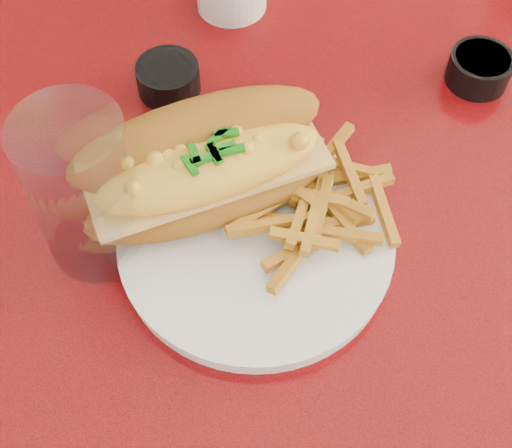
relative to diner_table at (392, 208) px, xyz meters
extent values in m
plane|color=beige|center=(0.00, 0.00, -0.61)|extent=(8.00, 8.00, 0.00)
cube|color=red|center=(0.00, 0.00, 0.14)|extent=(1.20, 0.80, 0.04)
cylinder|color=silver|center=(0.00, 0.00, -0.24)|extent=(0.09, 0.09, 0.72)
cylinder|color=silver|center=(0.00, 0.00, -0.59)|extent=(0.52, 0.52, 0.03)
cube|color=#9F0A10|center=(0.00, 0.78, -0.38)|extent=(1.20, 0.50, 0.45)
cylinder|color=white|center=(-0.19, -0.12, 0.17)|extent=(0.27, 0.27, 0.02)
cylinder|color=white|center=(-0.19, -0.12, 0.18)|extent=(0.27, 0.27, 0.00)
ellipsoid|color=#9E6119|center=(-0.23, -0.08, 0.20)|extent=(0.25, 0.13, 0.05)
cube|color=#ECBF69|center=(-0.23, -0.08, 0.22)|extent=(0.23, 0.10, 0.01)
ellipsoid|color=yellow|center=(-0.23, -0.08, 0.23)|extent=(0.22, 0.11, 0.05)
ellipsoid|color=#9E6119|center=(-0.23, -0.05, 0.24)|extent=(0.25, 0.14, 0.09)
cube|color=silver|center=(-0.13, -0.12, 0.18)|extent=(0.01, 0.11, 0.00)
cube|color=silver|center=(-0.13, -0.05, 0.18)|extent=(0.02, 0.03, 0.00)
cylinder|color=black|center=(-0.25, 0.09, 0.18)|extent=(0.07, 0.07, 0.03)
cylinder|color=#DD7950|center=(-0.25, 0.09, 0.19)|extent=(0.06, 0.06, 0.01)
cylinder|color=black|center=(0.08, 0.05, 0.18)|extent=(0.07, 0.07, 0.03)
cylinder|color=#DD7950|center=(0.08, 0.05, 0.19)|extent=(0.06, 0.06, 0.01)
cylinder|color=#A5C0D4|center=(-0.34, -0.09, 0.24)|extent=(0.12, 0.12, 0.16)
camera|label=1|loc=(-0.26, -0.47, 0.73)|focal=50.00mm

